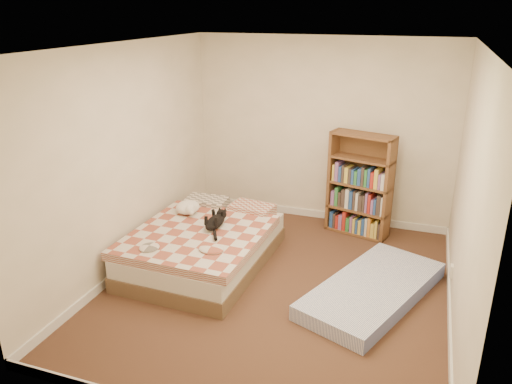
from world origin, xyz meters
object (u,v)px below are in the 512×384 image
(bookshelf, at_px, (359,196))
(floor_mattress, at_px, (373,290))
(white_dog, at_px, (188,207))
(black_cat, at_px, (216,221))
(bed, at_px, (205,244))

(bookshelf, distance_m, floor_mattress, 1.65)
(floor_mattress, bearing_deg, white_dog, -168.17)
(bookshelf, distance_m, black_cat, 1.98)
(bed, height_order, floor_mattress, bed)
(bookshelf, bearing_deg, white_dog, -134.17)
(bookshelf, height_order, white_dog, bookshelf)
(floor_mattress, height_order, black_cat, black_cat)
(bed, relative_size, floor_mattress, 1.10)
(bookshelf, bearing_deg, bed, -122.45)
(bookshelf, relative_size, black_cat, 2.09)
(bed, xyz_separation_m, black_cat, (0.13, 0.05, 0.29))
(bookshelf, relative_size, floor_mattress, 0.76)
(floor_mattress, distance_m, black_cat, 1.88)
(bed, xyz_separation_m, floor_mattress, (1.95, -0.11, -0.15))
(black_cat, relative_size, white_dog, 1.99)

